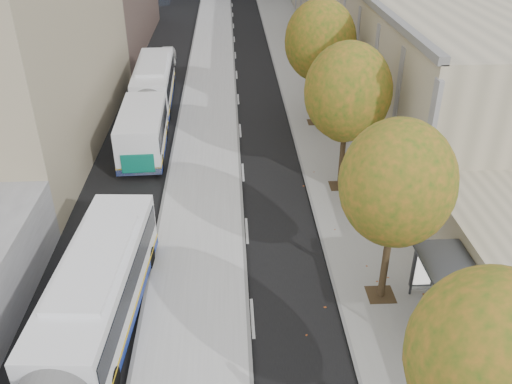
{
  "coord_description": "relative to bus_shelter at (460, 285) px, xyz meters",
  "views": [
    {
      "loc": [
        -2.32,
        -3.62,
        14.69
      ],
      "look_at": [
        -1.23,
        17.4,
        2.5
      ],
      "focal_mm": 38.0,
      "sensor_mm": 36.0,
      "label": 1
    }
  ],
  "objects": [
    {
      "name": "tree_d",
      "position": [
        -2.09,
        11.04,
        3.28
      ],
      "size": [
        4.4,
        4.4,
        7.6
      ],
      "color": "black",
      "rests_on": "sidewalk"
    },
    {
      "name": "tree_e",
      "position": [
        -2.09,
        20.04,
        3.5
      ],
      "size": [
        4.6,
        4.6,
        7.92
      ],
      "color": "black",
      "rests_on": "sidewalk"
    },
    {
      "name": "tree_c",
      "position": [
        -2.09,
        2.04,
        3.06
      ],
      "size": [
        4.2,
        4.2,
        7.28
      ],
      "color": "black",
      "rests_on": "sidewalk"
    },
    {
      "name": "tree_b",
      "position": [
        -2.09,
        -5.96,
        2.85
      ],
      "size": [
        4.0,
        4.0,
        6.97
      ],
      "color": "black",
      "rests_on": "sidewalk"
    },
    {
      "name": "bus_shelter",
      "position": [
        0.0,
        0.0,
        0.0
      ],
      "size": [
        1.9,
        4.4,
        2.53
      ],
      "color": "#383A3F",
      "rests_on": "sidewalk"
    },
    {
      "name": "distant_car",
      "position": [
        -13.63,
        35.24,
        -1.54
      ],
      "size": [
        1.78,
        3.92,
        1.3
      ],
      "primitive_type": "imported",
      "rotation": [
        0.0,
        0.0,
        0.06
      ],
      "color": "#BCBCBC",
      "rests_on": "ground"
    },
    {
      "name": "bus_near",
      "position": [
        -13.23,
        -2.66,
        -0.63
      ],
      "size": [
        3.6,
        17.26,
        2.86
      ],
      "rotation": [
        0.0,
        0.0,
        -0.07
      ],
      "color": "white",
      "rests_on": "ground"
    },
    {
      "name": "sidewalk",
      "position": [
        -1.56,
        24.04,
        -2.15
      ],
      "size": [
        4.75,
        150.0,
        0.08
      ],
      "primitive_type": "cube",
      "color": "gray",
      "rests_on": "ground"
    },
    {
      "name": "bus_far",
      "position": [
        -13.45,
        20.92,
        -0.62
      ],
      "size": [
        3.11,
        17.27,
        2.87
      ],
      "rotation": [
        0.0,
        0.0,
        0.03
      ],
      "color": "white",
      "rests_on": "ground"
    },
    {
      "name": "bus_platform",
      "position": [
        -9.56,
        24.04,
        -2.11
      ],
      "size": [
        4.25,
        150.0,
        0.15
      ],
      "primitive_type": "cube",
      "color": "#B1B1B1",
      "rests_on": "ground"
    }
  ]
}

